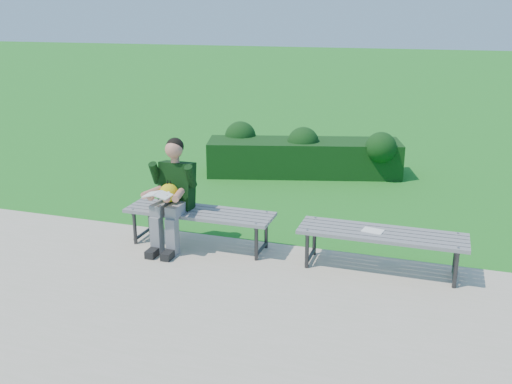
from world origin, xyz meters
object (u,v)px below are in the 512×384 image
at_px(bench_right, 382,237).
at_px(seated_boy, 172,191).
at_px(paper_sheet, 373,231).
at_px(bench_left, 199,215).
at_px(hedge, 303,154).

xyz_separation_m(bench_right, seated_boy, (-2.46, -0.07, 0.30)).
bearing_deg(paper_sheet, bench_right, 0.00).
xyz_separation_m(bench_left, seated_boy, (-0.30, -0.09, 0.30)).
relative_size(bench_left, bench_right, 1.00).
relative_size(bench_right, seated_boy, 1.37).
distance_m(hedge, bench_right, 4.01).
bearing_deg(hedge, bench_left, -96.51).
bearing_deg(hedge, seated_boy, -100.90).
distance_m(bench_left, bench_right, 2.16).
xyz_separation_m(hedge, bench_left, (-0.41, -3.59, 0.05)).
distance_m(bench_left, paper_sheet, 2.06).
relative_size(hedge, paper_sheet, 13.96).
relative_size(bench_left, paper_sheet, 7.33).
xyz_separation_m(bench_left, bench_right, (2.16, -0.02, 0.00)).
relative_size(hedge, bench_left, 1.90).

